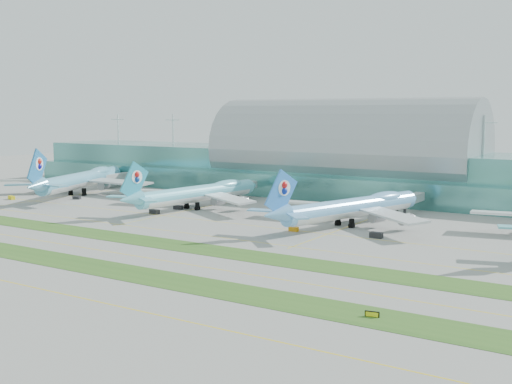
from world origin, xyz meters
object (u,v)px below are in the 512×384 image
Objects in this scene: airliner_a at (82,179)px; airliner_c at (354,206)px; terminal at (344,163)px; airliner_b at (200,192)px; taxiway_sign_east at (372,314)px.

airliner_a is 137.28m from airliner_c.
airliner_a is at bearing -148.60° from terminal.
terminal reaches higher than airliner_b.
terminal reaches higher than taxiway_sign_east.
airliner_a is 1.10× the size of airliner_c.
airliner_a reaches higher than airliner_c.
airliner_c reaches higher than taxiway_sign_east.
airliner_b reaches higher than taxiway_sign_east.
airliner_a reaches higher than airliner_b.
airliner_c is 96.71m from taxiway_sign_east.
airliner_b is 27.13× the size of taxiway_sign_east.
airliner_c is at bearing -23.35° from airliner_a.
airliner_c is (35.73, -70.03, -7.92)m from terminal.
airliner_b is at bearing -114.15° from terminal.
terminal is 175.67m from taxiway_sign_east.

